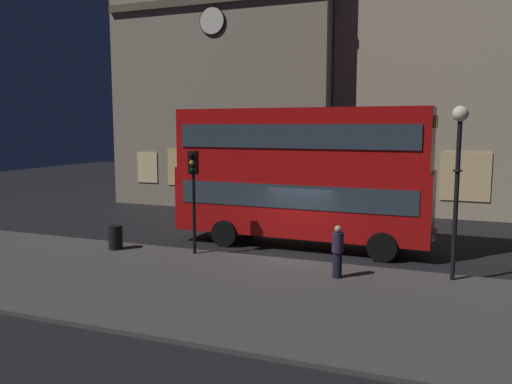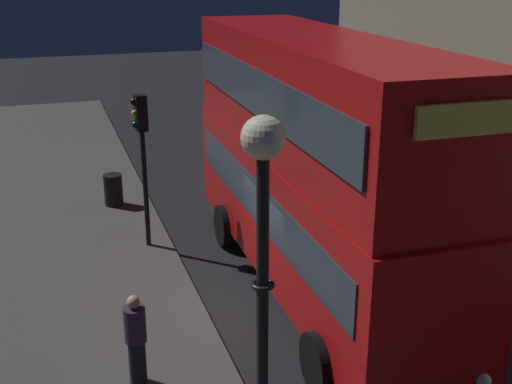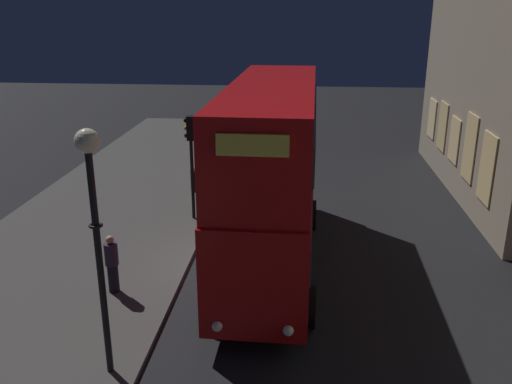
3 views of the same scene
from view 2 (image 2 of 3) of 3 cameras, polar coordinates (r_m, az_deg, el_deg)
ground_plane at (r=13.96m, az=-0.45°, el=-9.89°), size 80.00×80.00×0.00m
sidewalk_slab at (r=13.47m, az=-20.73°, el=-12.21°), size 44.00×7.60×0.12m
double_decker_bus at (r=13.53m, az=5.07°, el=3.15°), size 10.30×2.87×5.50m
traffic_light_near_kerb at (r=15.73m, az=-9.98°, el=4.57°), size 0.34×0.37×3.81m
street_lamp at (r=7.11m, az=0.59°, el=-5.00°), size 0.47×0.47×5.29m
pedestrian at (r=11.22m, az=-10.47°, el=-12.57°), size 0.36×0.36×1.65m
litter_bin at (r=19.34m, az=-12.39°, el=0.20°), size 0.54×0.54×0.92m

